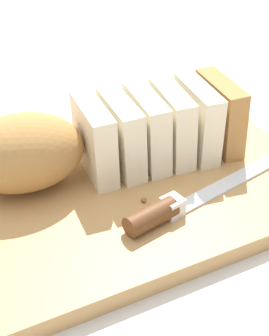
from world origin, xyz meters
TOP-DOWN VIEW (x-y plane):
  - ground_plane at (0.00, 0.00)m, footprint 3.00×3.00m
  - cutting_board at (0.00, 0.00)m, footprint 0.44×0.26m
  - bread_loaf at (-0.02, 0.06)m, footprint 0.33×0.11m
  - bread_knife at (0.03, -0.05)m, footprint 0.27×0.08m
  - crumb_near_knife at (-0.03, 0.06)m, footprint 0.01×0.01m
  - crumb_near_loaf at (0.02, 0.01)m, footprint 0.01×0.01m
  - crumb_stray_left at (0.00, -0.02)m, footprint 0.01×0.01m

SIDE VIEW (x-z plane):
  - ground_plane at x=0.00m, z-range 0.00..0.00m
  - cutting_board at x=0.00m, z-range 0.00..0.02m
  - crumb_stray_left at x=0.00m, z-range 0.02..0.03m
  - crumb_near_knife at x=-0.03m, z-range 0.02..0.03m
  - crumb_near_loaf at x=0.02m, z-range 0.02..0.03m
  - bread_knife at x=0.03m, z-range 0.02..0.04m
  - bread_loaf at x=-0.02m, z-range 0.02..0.11m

